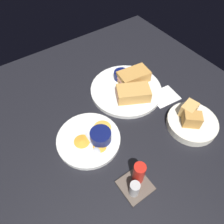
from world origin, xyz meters
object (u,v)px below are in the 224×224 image
object	(u,v)px
sandwich_half_far	(133,76)
bread_basket_rear	(191,121)
sandwich_half_near	(133,93)
spoon_by_dark_ramekin	(126,85)
plate_chips_companion	(89,139)
plate_sandwich_main	(126,90)
ramekin_dark_sauce	(121,75)
condiment_caddy	(137,181)
ramekin_light_gravy	(101,136)
spoon_by_gravy_ramekin	(95,148)

from	to	relation	value
sandwich_half_far	bread_basket_rear	size ratio (longest dim) A/B	0.77
sandwich_half_near	sandwich_half_far	size ratio (longest dim) A/B	1.07
sandwich_half_near	spoon_by_dark_ramekin	distance (cm)	7.42
plate_chips_companion	bread_basket_rear	bearing A→B (deg)	155.18
plate_sandwich_main	sandwich_half_far	world-z (taller)	sandwich_half_far
ramekin_dark_sauce	bread_basket_rear	distance (cm)	34.82
sandwich_half_far	condiment_caddy	distance (cm)	44.85
spoon_by_dark_ramekin	bread_basket_rear	size ratio (longest dim) A/B	0.54
bread_basket_rear	condiment_caddy	xyz separation A→B (cm)	(30.77, 5.90, 1.08)
ramekin_dark_sauce	condiment_caddy	distance (cm)	46.67
ramekin_dark_sauce	ramekin_light_gravy	distance (cm)	32.13
sandwich_half_near	bread_basket_rear	world-z (taller)	bread_basket_rear
spoon_by_dark_ramekin	sandwich_half_near	bearing A→B (deg)	75.07
sandwich_half_near	plate_sandwich_main	bearing A→B (deg)	-99.23
condiment_caddy	bread_basket_rear	bearing A→B (deg)	-169.15
ramekin_dark_sauce	ramekin_light_gravy	world-z (taller)	ramekin_light_gravy
sandwich_half_near	bread_basket_rear	bearing A→B (deg)	113.89
plate_chips_companion	spoon_by_gravy_ramekin	bearing A→B (deg)	86.37
plate_sandwich_main	spoon_by_gravy_ramekin	bearing A→B (deg)	32.64
ramekin_light_gravy	condiment_caddy	size ratio (longest dim) A/B	0.77
ramekin_light_gravy	spoon_by_gravy_ramekin	distance (cm)	4.53
sandwich_half_near	ramekin_dark_sauce	distance (cm)	12.39
sandwich_half_far	sandwich_half_near	bearing A→B (deg)	50.77
plate_sandwich_main	spoon_by_dark_ramekin	xyz separation A→B (cm)	(-0.93, -1.28, 1.16)
spoon_by_gravy_ramekin	condiment_caddy	bearing A→B (deg)	103.24
plate_sandwich_main	condiment_caddy	xyz separation A→B (cm)	(21.88, 33.64, 2.61)
sandwich_half_near	ramekin_light_gravy	xyz separation A→B (cm)	(21.31, 8.98, -0.29)
sandwich_half_near	plate_chips_companion	distance (cm)	25.64
ramekin_dark_sauce	ramekin_light_gravy	size ratio (longest dim) A/B	0.87
bread_basket_rear	condiment_caddy	distance (cm)	31.35
spoon_by_gravy_ramekin	plate_sandwich_main	bearing A→B (deg)	-147.36
sandwich_half_near	condiment_caddy	world-z (taller)	condiment_caddy
bread_basket_rear	sandwich_half_far	bearing A→B (deg)	-83.15
sandwich_half_near	condiment_caddy	distance (cm)	35.01
ramekin_light_gravy	bread_basket_rear	bearing A→B (deg)	157.10
plate_sandwich_main	sandwich_half_far	size ratio (longest dim) A/B	2.13
sandwich_half_near	spoon_by_gravy_ramekin	world-z (taller)	sandwich_half_near
plate_sandwich_main	spoon_by_dark_ramekin	world-z (taller)	spoon_by_dark_ramekin
sandwich_half_near	sandwich_half_far	world-z (taller)	same
sandwich_half_near	plate_chips_companion	world-z (taller)	sandwich_half_near
plate_chips_companion	spoon_by_gravy_ramekin	size ratio (longest dim) A/B	2.26
plate_sandwich_main	ramekin_dark_sauce	world-z (taller)	ramekin_dark_sauce
spoon_by_dark_ramekin	spoon_by_gravy_ramekin	bearing A→B (deg)	33.67
ramekin_dark_sauce	bread_basket_rear	world-z (taller)	bread_basket_rear
plate_chips_companion	ramekin_light_gravy	size ratio (longest dim) A/B	3.07
plate_sandwich_main	sandwich_half_near	xyz separation A→B (cm)	(0.91, 5.61, 3.20)
plate_sandwich_main	bread_basket_rear	bearing A→B (deg)	107.77
plate_sandwich_main	condiment_caddy	size ratio (longest dim) A/B	3.15
plate_chips_companion	ramekin_light_gravy	bearing A→B (deg)	140.19
spoon_by_dark_ramekin	bread_basket_rear	world-z (taller)	bread_basket_rear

